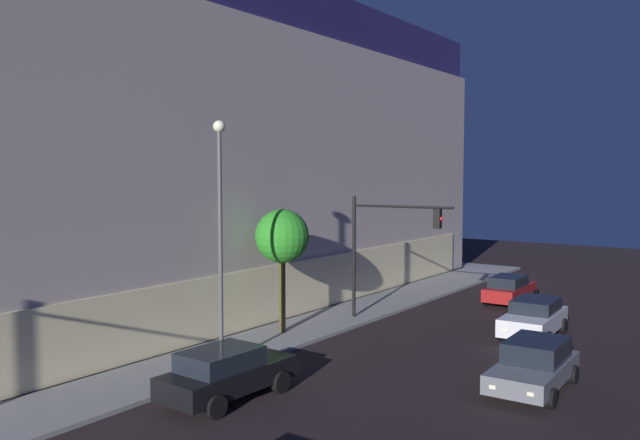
# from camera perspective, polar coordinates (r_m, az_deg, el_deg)

# --- Properties ---
(modern_building) EXTENTS (39.98, 22.73, 16.83)m
(modern_building) POSITION_cam_1_polar(r_m,az_deg,el_deg) (40.28, -14.13, 5.57)
(modern_building) COLOR #4C4C51
(modern_building) RESTS_ON ground
(traffic_light_far_corner) EXTENTS (0.59, 5.15, 5.96)m
(traffic_light_far_corner) POSITION_cam_1_polar(r_m,az_deg,el_deg) (31.06, 5.74, -1.51)
(traffic_light_far_corner) COLOR black
(traffic_light_far_corner) RESTS_ON sidewalk_corner
(street_lamp_sidewalk) EXTENTS (0.44, 0.44, 8.97)m
(street_lamp_sidewalk) POSITION_cam_1_polar(r_m,az_deg,el_deg) (23.77, -8.81, 0.41)
(street_lamp_sidewalk) COLOR #4E4E4E
(street_lamp_sidewalk) RESTS_ON sidewalk_corner
(sidewalk_tree) EXTENTS (2.40, 2.40, 5.51)m
(sidewalk_tree) POSITION_cam_1_polar(r_m,az_deg,el_deg) (28.65, -3.37, -1.52)
(sidewalk_tree) COLOR #4B411E
(sidewalk_tree) RESTS_ON sidewalk_corner
(car_black) EXTENTS (4.72, 2.27, 1.68)m
(car_black) POSITION_cam_1_polar(r_m,az_deg,el_deg) (21.34, -8.26, -13.16)
(car_black) COLOR black
(car_black) RESTS_ON ground
(car_grey) EXTENTS (4.70, 2.28, 1.63)m
(car_grey) POSITION_cam_1_polar(r_m,az_deg,el_deg) (23.26, 18.36, -12.00)
(car_grey) COLOR slate
(car_grey) RESTS_ON ground
(car_white) EXTENTS (4.64, 2.30, 1.65)m
(car_white) POSITION_cam_1_polar(r_m,az_deg,el_deg) (30.41, 18.35, -8.15)
(car_white) COLOR silver
(car_white) RESTS_ON ground
(car_red) EXTENTS (4.40, 2.00, 1.58)m
(car_red) POSITION_cam_1_polar(r_m,az_deg,el_deg) (37.60, 16.36, -5.86)
(car_red) COLOR maroon
(car_red) RESTS_ON ground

